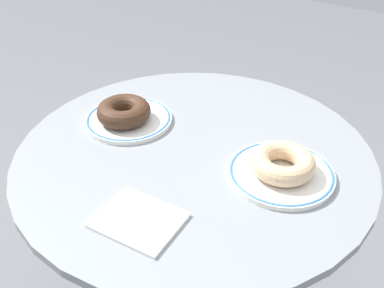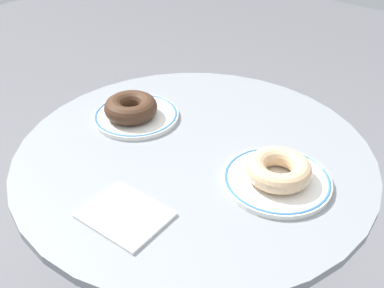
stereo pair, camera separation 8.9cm
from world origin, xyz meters
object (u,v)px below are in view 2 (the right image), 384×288
donut_glazed (278,169)px  paper_napkin (125,215)px  plate_left (136,115)px  plate_right (277,180)px  donut_chocolate (132,107)px  cafe_table (194,230)px

donut_glazed → paper_napkin: size_ratio=0.88×
plate_left → plate_right: bearing=1.2°
donut_chocolate → plate_right: bearing=2.6°
donut_glazed → paper_napkin: donut_glazed is taller
plate_right → paper_napkin: plate_right is taller
donut_chocolate → donut_glazed: (0.37, 0.02, -0.00)m
donut_glazed → cafe_table: bearing=-173.7°
donut_glazed → donut_chocolate: bearing=-177.4°
plate_left → plate_right: same height
cafe_table → plate_left: 0.30m
plate_left → donut_chocolate: size_ratio=1.62×
donut_glazed → plate_left: bearing=-178.8°
plate_right → donut_chocolate: 0.37m
cafe_table → paper_napkin: (0.03, -0.22, 0.23)m
cafe_table → donut_chocolate: (-0.18, 0.00, 0.26)m
cafe_table → donut_glazed: bearing=6.3°
plate_left → paper_napkin: plate_left is taller
plate_right → donut_glazed: size_ratio=1.64×
cafe_table → plate_left: (-0.18, 0.01, 0.24)m
cafe_table → donut_glazed: size_ratio=6.00×
plate_right → paper_napkin: (-0.15, -0.24, -0.00)m
plate_left → donut_chocolate: (-0.00, -0.01, 0.03)m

